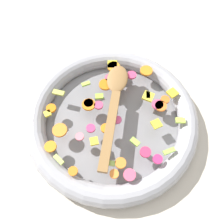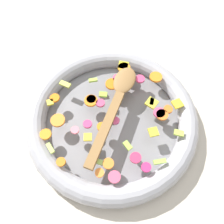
{
  "view_description": "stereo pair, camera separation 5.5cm",
  "coord_description": "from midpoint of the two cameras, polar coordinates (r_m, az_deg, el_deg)",
  "views": [
    {
      "loc": [
        0.27,
        0.02,
        0.53
      ],
      "look_at": [
        0.0,
        0.0,
        0.05
      ],
      "focal_mm": 35.0,
      "sensor_mm": 36.0,
      "label": 1
    },
    {
      "loc": [
        0.26,
        0.08,
        0.53
      ],
      "look_at": [
        0.0,
        0.0,
        0.05
      ],
      "focal_mm": 35.0,
      "sensor_mm": 36.0,
      "label": 2
    }
  ],
  "objects": [
    {
      "name": "chopped_vegetables",
      "position": [
        0.55,
        3.57,
        0.13
      ],
      "size": [
        0.34,
        0.35,
        0.01
      ],
      "color": "orange",
      "rests_on": "skillet"
    },
    {
      "name": "wooden_spoon",
      "position": [
        0.55,
        3.79,
        2.6
      ],
      "size": [
        0.3,
        0.06,
        0.01
      ],
      "color": "olive",
      "rests_on": "chopped_vegetables"
    },
    {
      "name": "ground_plane",
      "position": [
        0.6,
        2.64,
        -2.59
      ],
      "size": [
        4.0,
        4.0,
        0.0
      ],
      "primitive_type": "plane",
      "color": "beige"
    },
    {
      "name": "skillet",
      "position": [
        0.58,
        2.73,
        -1.61
      ],
      "size": [
        0.45,
        0.45,
        0.05
      ],
      "color": "slate",
      "rests_on": "ground_plane"
    }
  ]
}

